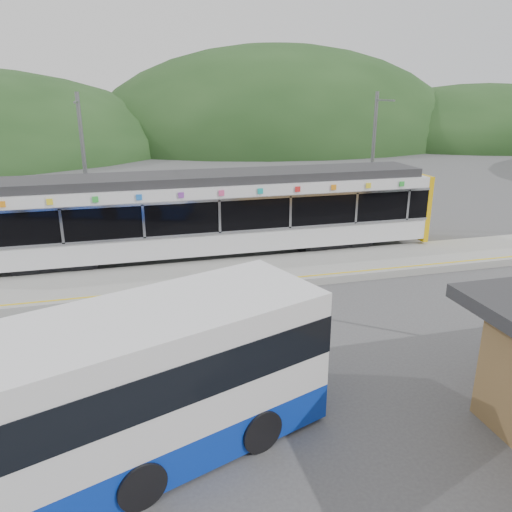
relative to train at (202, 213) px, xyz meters
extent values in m
plane|color=#4C4C4F|center=(2.24, -6.00, -2.06)|extent=(120.00, 120.00, 0.00)
ellipsoid|color=#1E3D19|center=(18.24, 48.00, -2.06)|extent=(52.00, 39.00, 26.00)
ellipsoid|color=#1E3D19|center=(47.24, 42.00, -2.06)|extent=(44.00, 33.00, 16.00)
cube|color=#9E9E99|center=(2.24, -2.70, -1.91)|extent=(26.00, 3.20, 0.30)
cube|color=yellow|center=(2.24, -4.00, -1.76)|extent=(26.00, 0.10, 0.01)
cube|color=black|center=(-6.02, 0.00, -1.76)|extent=(3.20, 2.20, 0.56)
cube|color=black|center=(5.98, 0.00, -1.76)|extent=(3.20, 2.20, 0.56)
cube|color=silver|center=(-0.02, 0.00, -1.02)|extent=(20.00, 2.90, 0.92)
cube|color=black|center=(-0.02, 0.00, 0.16)|extent=(20.00, 2.96, 1.45)
cube|color=silver|center=(-0.02, -1.50, -0.51)|extent=(20.00, 0.05, 0.10)
cube|color=silver|center=(-0.02, -1.50, 0.84)|extent=(20.00, 0.05, 0.10)
cube|color=silver|center=(-0.02, 0.00, 1.11)|extent=(20.00, 2.90, 0.45)
cube|color=#2D2D30|center=(-0.02, 0.00, 1.52)|extent=(19.40, 2.50, 0.36)
cube|color=#E9B20C|center=(10.10, 0.00, -0.16)|extent=(0.24, 2.92, 3.00)
cube|color=silver|center=(-5.52, -1.50, 0.16)|extent=(0.10, 0.05, 1.35)
cube|color=silver|center=(-2.52, -1.50, 0.16)|extent=(0.10, 0.05, 1.35)
cube|color=silver|center=(0.48, -1.50, 0.16)|extent=(0.10, 0.05, 1.35)
cube|color=silver|center=(3.48, -1.50, 0.16)|extent=(0.10, 0.05, 1.35)
cube|color=silver|center=(6.48, -1.50, 0.16)|extent=(0.10, 0.05, 1.35)
cube|color=silver|center=(8.98, -1.50, 0.16)|extent=(0.10, 0.05, 1.35)
cube|color=orange|center=(-7.42, -1.49, 1.12)|extent=(0.22, 0.04, 0.22)
cube|color=yellow|center=(-5.82, -1.49, 1.12)|extent=(0.22, 0.04, 0.22)
cube|color=green|center=(-4.22, -1.49, 1.12)|extent=(0.22, 0.04, 0.22)
cube|color=blue|center=(-2.62, -1.49, 1.12)|extent=(0.22, 0.04, 0.22)
cube|color=purple|center=(-1.02, -1.49, 1.12)|extent=(0.22, 0.04, 0.22)
cube|color=#E54C8C|center=(0.58, -1.49, 1.12)|extent=(0.22, 0.04, 0.22)
cube|color=#19A5A5|center=(2.18, -1.49, 1.12)|extent=(0.22, 0.04, 0.22)
cube|color=red|center=(3.78, -1.49, 1.12)|extent=(0.22, 0.04, 0.22)
cube|color=orange|center=(5.38, -1.49, 1.12)|extent=(0.22, 0.04, 0.22)
cube|color=yellow|center=(6.98, -1.49, 1.12)|extent=(0.22, 0.04, 0.22)
cube|color=green|center=(8.58, -1.49, 1.12)|extent=(0.22, 0.04, 0.22)
cylinder|color=slate|center=(-4.76, 2.60, 1.44)|extent=(0.18, 0.18, 7.00)
cube|color=slate|center=(-4.76, 1.80, 4.54)|extent=(0.08, 1.80, 0.08)
cylinder|color=slate|center=(9.24, 2.60, 1.44)|extent=(0.18, 0.18, 7.00)
cube|color=slate|center=(9.24, 1.80, 4.54)|extent=(0.08, 1.80, 0.08)
cube|color=#0B30AF|center=(-4.93, -12.71, -1.55)|extent=(11.58, 6.33, 0.83)
cube|color=silver|center=(-4.93, -12.71, -0.72)|extent=(11.58, 6.33, 0.83)
cube|color=black|center=(-4.93, -12.71, 0.11)|extent=(11.59, 6.37, 0.83)
cube|color=silver|center=(-4.93, -12.71, 0.78)|extent=(11.58, 6.33, 0.52)
cylinder|color=black|center=(-3.66, -12.25, -1.60)|extent=(1.80, 2.86, 0.93)
cylinder|color=black|center=(-1.23, -11.36, -1.60)|extent=(1.80, 2.86, 0.93)
camera|label=1|loc=(-3.07, -20.75, 5.01)|focal=35.00mm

